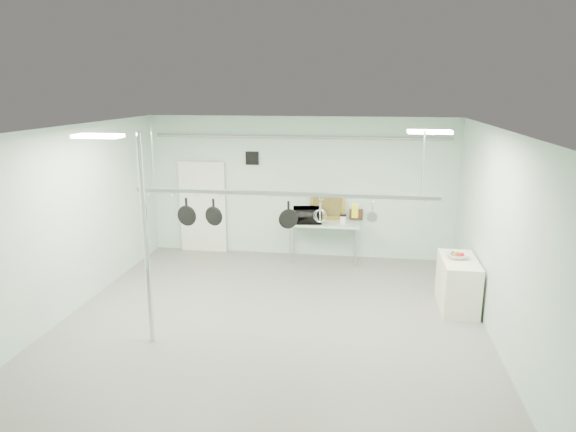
% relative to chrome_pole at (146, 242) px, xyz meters
% --- Properties ---
extents(floor, '(8.00, 8.00, 0.00)m').
position_rel_chrome_pole_xyz_m(floor, '(1.70, 0.60, -1.60)').
color(floor, gray).
rests_on(floor, ground).
extents(ceiling, '(7.00, 8.00, 0.02)m').
position_rel_chrome_pole_xyz_m(ceiling, '(1.70, 0.60, 1.59)').
color(ceiling, silver).
rests_on(ceiling, back_wall).
extents(back_wall, '(7.00, 0.02, 3.20)m').
position_rel_chrome_pole_xyz_m(back_wall, '(1.70, 4.59, 0.00)').
color(back_wall, '#A0C0B5').
rests_on(back_wall, floor).
extents(right_wall, '(0.02, 8.00, 3.20)m').
position_rel_chrome_pole_xyz_m(right_wall, '(5.19, 0.60, 0.00)').
color(right_wall, '#A0C0B5').
rests_on(right_wall, floor).
extents(door, '(1.10, 0.10, 2.20)m').
position_rel_chrome_pole_xyz_m(door, '(-0.60, 4.54, -0.55)').
color(door, silver).
rests_on(door, floor).
extents(wall_vent, '(0.30, 0.04, 0.30)m').
position_rel_chrome_pole_xyz_m(wall_vent, '(0.60, 4.57, 0.65)').
color(wall_vent, black).
rests_on(wall_vent, back_wall).
extents(conduit_pipe, '(6.60, 0.07, 0.07)m').
position_rel_chrome_pole_xyz_m(conduit_pipe, '(1.70, 4.50, 1.15)').
color(conduit_pipe, gray).
rests_on(conduit_pipe, back_wall).
extents(chrome_pole, '(0.08, 0.08, 3.20)m').
position_rel_chrome_pole_xyz_m(chrome_pole, '(0.00, 0.00, 0.00)').
color(chrome_pole, silver).
rests_on(chrome_pole, floor).
extents(prep_table, '(1.60, 0.70, 0.91)m').
position_rel_chrome_pole_xyz_m(prep_table, '(2.30, 4.20, -0.77)').
color(prep_table, silver).
rests_on(prep_table, floor).
extents(side_cabinet, '(0.60, 1.20, 0.90)m').
position_rel_chrome_pole_xyz_m(side_cabinet, '(4.85, 2.00, -1.15)').
color(side_cabinet, silver).
rests_on(side_cabinet, floor).
extents(pot_rack, '(4.80, 0.06, 1.00)m').
position_rel_chrome_pole_xyz_m(pot_rack, '(1.90, 0.90, 0.63)').
color(pot_rack, '#B7B7BC').
rests_on(pot_rack, ceiling).
extents(light_panel_left, '(0.65, 0.30, 0.05)m').
position_rel_chrome_pole_xyz_m(light_panel_left, '(-0.50, -0.20, 1.56)').
color(light_panel_left, white).
rests_on(light_panel_left, ceiling).
extents(light_panel_right, '(0.65, 0.30, 0.05)m').
position_rel_chrome_pole_xyz_m(light_panel_right, '(4.10, 1.20, 1.56)').
color(light_panel_right, white).
rests_on(light_panel_right, ceiling).
extents(microwave, '(0.67, 0.51, 0.34)m').
position_rel_chrome_pole_xyz_m(microwave, '(1.93, 4.08, -0.53)').
color(microwave, black).
rests_on(microwave, prep_table).
extents(coffee_canister, '(0.15, 0.15, 0.18)m').
position_rel_chrome_pole_xyz_m(coffee_canister, '(2.72, 4.12, -0.61)').
color(coffee_canister, silver).
rests_on(coffee_canister, prep_table).
extents(painting_large, '(0.79, 0.18, 0.58)m').
position_rel_chrome_pole_xyz_m(painting_large, '(2.35, 4.50, -0.41)').
color(painting_large, gold).
rests_on(painting_large, prep_table).
extents(painting_small, '(0.30, 0.09, 0.25)m').
position_rel_chrome_pole_xyz_m(painting_small, '(3.00, 4.50, -0.57)').
color(painting_small, '#341D12').
rests_on(painting_small, prep_table).
extents(fruit_bowl, '(0.42, 0.42, 0.09)m').
position_rel_chrome_pole_xyz_m(fruit_bowl, '(4.81, 2.06, -0.65)').
color(fruit_bowl, silver).
rests_on(fruit_bowl, side_cabinet).
extents(skillet_left, '(0.34, 0.12, 0.46)m').
position_rel_chrome_pole_xyz_m(skillet_left, '(0.32, 0.90, 0.25)').
color(skillet_left, black).
rests_on(skillet_left, pot_rack).
extents(skillet_mid, '(0.32, 0.14, 0.45)m').
position_rel_chrome_pole_xyz_m(skillet_mid, '(0.77, 0.90, 0.26)').
color(skillet_mid, black).
rests_on(skillet_mid, pot_rack).
extents(skillet_right, '(0.31, 0.19, 0.44)m').
position_rel_chrome_pole_xyz_m(skillet_right, '(1.99, 0.90, 0.27)').
color(skillet_right, black).
rests_on(skillet_right, pot_rack).
extents(whisk, '(0.25, 0.25, 0.34)m').
position_rel_chrome_pole_xyz_m(whisk, '(2.49, 0.90, 0.31)').
color(whisk, '#BDBCC1').
rests_on(whisk, pot_rack).
extents(grater, '(0.10, 0.05, 0.24)m').
position_rel_chrome_pole_xyz_m(grater, '(3.03, 0.90, 0.37)').
color(grater, gold).
rests_on(grater, pot_rack).
extents(saucepan, '(0.17, 0.10, 0.29)m').
position_rel_chrome_pole_xyz_m(saucepan, '(3.29, 0.90, 0.34)').
color(saucepan, '#BBBBC1').
rests_on(saucepan, pot_rack).
extents(fruit_cluster, '(0.24, 0.24, 0.09)m').
position_rel_chrome_pole_xyz_m(fruit_cluster, '(4.81, 2.06, -0.61)').
color(fruit_cluster, red).
rests_on(fruit_cluster, fruit_bowl).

